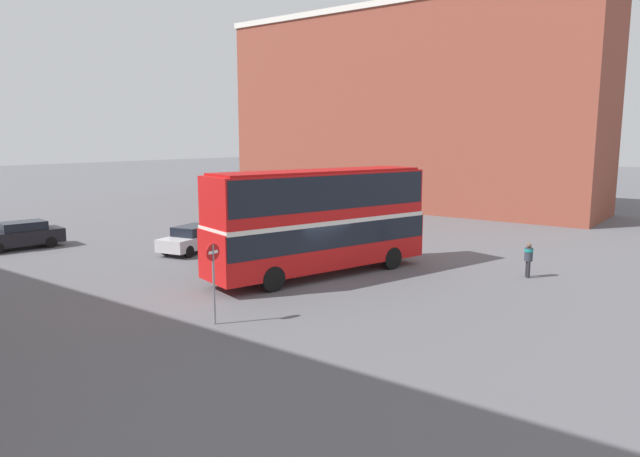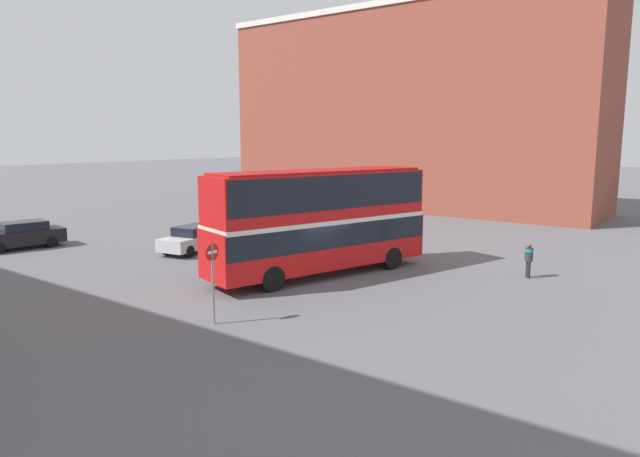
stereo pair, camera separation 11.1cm
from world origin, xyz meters
TOP-DOWN VIEW (x-y plane):
  - ground_plane at (0.00, 0.00)m, footprint 240.00×240.00m
  - building_row_right at (27.25, 10.09)m, footprint 9.58×33.92m
  - double_decker_bus at (0.86, 0.27)m, footprint 11.19×5.42m
  - pedestrian_foreground at (6.15, -7.55)m, footprint 0.54×0.54m
  - parked_car_kerb_near at (-4.29, 17.74)m, footprint 4.71×2.52m
  - parked_car_kerb_far at (0.93, 9.13)m, footprint 4.31×2.43m
  - no_entry_sign at (-6.91, -1.07)m, footprint 0.58×0.08m

SIDE VIEW (x-z plane):
  - ground_plane at x=0.00m, z-range 0.00..0.00m
  - parked_car_kerb_far at x=0.93m, z-range 0.01..1.47m
  - parked_car_kerb_near at x=-4.29m, z-range 0.01..1.56m
  - pedestrian_foreground at x=6.15m, z-range 0.18..1.75m
  - no_entry_sign at x=-6.91m, z-range 0.44..3.23m
  - double_decker_bus at x=0.86m, z-range 0.35..5.19m
  - building_row_right at x=27.25m, z-range 0.01..17.48m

